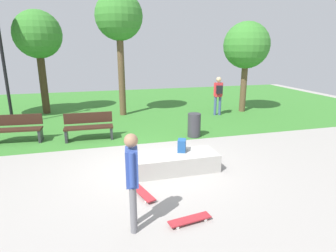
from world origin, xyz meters
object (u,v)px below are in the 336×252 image
at_px(pedestrian_with_backpack, 218,92).
at_px(skateboard_spare, 190,219).
at_px(park_bench_near_lamppost, 16,128).
at_px(backpack_on_ledge, 182,145).
at_px(tree_leaning_ash, 119,18).
at_px(trash_bin, 194,125).
at_px(concrete_ledge, 175,162).
at_px(park_bench_center_lawn, 89,126).
at_px(tree_tall_oak, 246,46).
at_px(skateboard_by_ledge, 143,193).
at_px(lamp_post, 2,51).
at_px(skater_performing_trick, 132,175).
at_px(tree_broad_elm, 38,36).

bearing_deg(pedestrian_with_backpack, skateboard_spare, -118.09).
height_order(skateboard_spare, park_bench_near_lamppost, park_bench_near_lamppost).
distance_m(backpack_on_ledge, pedestrian_with_backpack, 6.24).
relative_size(tree_leaning_ash, trash_bin, 6.42).
bearing_deg(concrete_ledge, park_bench_center_lawn, 123.48).
bearing_deg(tree_leaning_ash, tree_tall_oak, -7.72).
bearing_deg(skateboard_by_ledge, concrete_ledge, 46.18).
height_order(park_bench_near_lamppost, trash_bin, park_bench_near_lamppost).
distance_m(backpack_on_ledge, lamp_post, 8.18).
xyz_separation_m(skater_performing_trick, skateboard_by_ledge, (0.35, 1.05, -0.95)).
relative_size(tree_tall_oak, tree_leaning_ash, 0.79).
height_order(park_bench_center_lawn, park_bench_near_lamppost, same).
xyz_separation_m(concrete_ledge, backpack_on_ledge, (0.22, 0.14, 0.38)).
relative_size(backpack_on_ledge, lamp_post, 0.07).
bearing_deg(skateboard_spare, concrete_ledge, 80.24).
bearing_deg(park_bench_center_lawn, trash_bin, -10.10).
relative_size(tree_broad_elm, pedestrian_with_backpack, 2.64).
height_order(skateboard_by_ledge, tree_leaning_ash, tree_leaning_ash).
xyz_separation_m(skateboard_by_ledge, park_bench_near_lamppost, (-3.39, 4.58, 0.42)).
bearing_deg(skateboard_by_ledge, tree_tall_oak, 47.85).
bearing_deg(skateboard_by_ledge, backpack_on_ledge, 44.04).
xyz_separation_m(skateboard_by_ledge, lamp_post, (-4.08, 6.96, 2.84)).
bearing_deg(concrete_ledge, pedestrian_with_backpack, 55.61).
distance_m(skater_performing_trick, park_bench_near_lamppost, 6.42).
relative_size(lamp_post, pedestrian_with_backpack, 2.75).
height_order(tree_tall_oak, tree_leaning_ash, tree_leaning_ash).
xyz_separation_m(backpack_on_ledge, pedestrian_with_backpack, (3.43, 5.20, 0.46)).
relative_size(concrete_ledge, trash_bin, 2.60).
xyz_separation_m(park_bench_near_lamppost, tree_tall_oak, (9.59, 2.28, 2.62)).
distance_m(skateboard_spare, park_bench_near_lamppost, 7.02).
bearing_deg(pedestrian_with_backpack, skateboard_by_ledge, -126.13).
bearing_deg(lamp_post, skateboard_spare, -59.83).
bearing_deg(skateboard_spare, tree_leaning_ash, 91.23).
relative_size(park_bench_center_lawn, trash_bin, 1.93).
height_order(backpack_on_ledge, tree_leaning_ash, tree_leaning_ash).
xyz_separation_m(tree_tall_oak, trash_bin, (-3.72, -3.25, -2.69)).
relative_size(skateboard_spare, park_bench_near_lamppost, 0.50).
distance_m(park_bench_near_lamppost, trash_bin, 5.95).
bearing_deg(park_bench_near_lamppost, tree_tall_oak, 13.34).
height_order(backpack_on_ledge, skateboard_spare, backpack_on_ledge).
distance_m(concrete_ledge, tree_leaning_ash, 7.73).
height_order(concrete_ledge, tree_leaning_ash, tree_leaning_ash).
xyz_separation_m(concrete_ledge, trash_bin, (1.46, 2.55, 0.19)).
bearing_deg(tree_leaning_ash, trash_bin, -63.24).
xyz_separation_m(skateboard_spare, pedestrian_with_backpack, (4.04, 7.56, 1.00)).
bearing_deg(park_bench_near_lamppost, backpack_on_ledge, -36.10).
distance_m(park_bench_center_lawn, pedestrian_with_backpack, 6.18).
height_order(backpack_on_ledge, tree_tall_oak, tree_tall_oak).
bearing_deg(park_bench_center_lawn, backpack_on_ledge, -52.55).
bearing_deg(skater_performing_trick, skateboard_by_ledge, 71.48).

